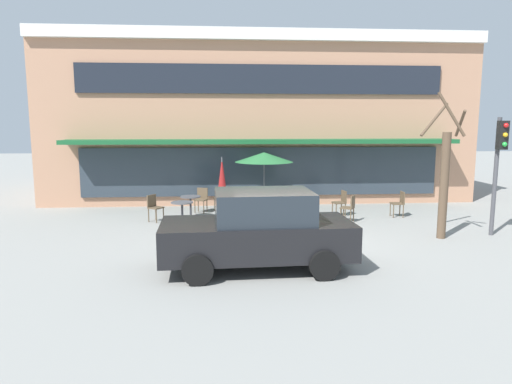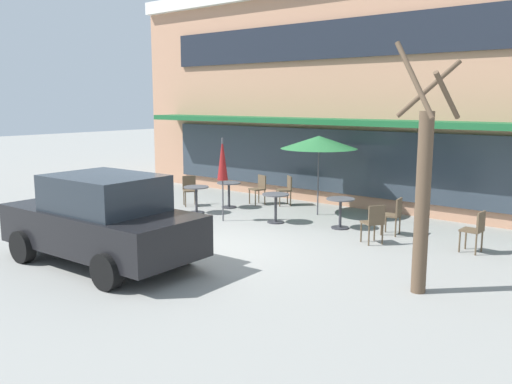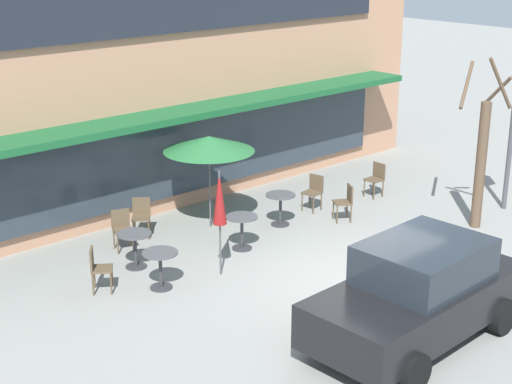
% 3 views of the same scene
% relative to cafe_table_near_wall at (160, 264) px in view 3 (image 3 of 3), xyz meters
% --- Properties ---
extents(ground_plane, '(80.00, 80.00, 0.00)m').
position_rel_cafe_table_near_wall_xyz_m(ground_plane, '(2.86, -2.49, -0.52)').
color(ground_plane, gray).
extents(building_facade, '(17.55, 9.10, 6.82)m').
position_rel_cafe_table_near_wall_xyz_m(building_facade, '(2.86, 7.47, 2.89)').
color(building_facade, tan).
rests_on(building_facade, ground).
extents(cafe_table_near_wall, '(0.70, 0.70, 0.76)m').
position_rel_cafe_table_near_wall_xyz_m(cafe_table_near_wall, '(0.00, 0.00, 0.00)').
color(cafe_table_near_wall, '#333338').
rests_on(cafe_table_near_wall, ground).
extents(cafe_table_streetside, '(0.70, 0.70, 0.76)m').
position_rel_cafe_table_near_wall_xyz_m(cafe_table_streetside, '(4.11, 0.96, 0.00)').
color(cafe_table_streetside, '#333338').
rests_on(cafe_table_streetside, ground).
extents(cafe_table_by_tree, '(0.70, 0.70, 0.76)m').
position_rel_cafe_table_near_wall_xyz_m(cafe_table_by_tree, '(0.19, 1.16, 0.00)').
color(cafe_table_by_tree, '#333338').
rests_on(cafe_table_by_tree, ground).
extents(cafe_table_mid_patio, '(0.70, 0.70, 0.76)m').
position_rel_cafe_table_near_wall_xyz_m(cafe_table_mid_patio, '(2.47, 0.45, 0.00)').
color(cafe_table_mid_patio, '#333338').
rests_on(cafe_table_mid_patio, ground).
extents(patio_umbrella_green_folded, '(2.10, 2.10, 2.20)m').
position_rel_cafe_table_near_wall_xyz_m(patio_umbrella_green_folded, '(2.79, 1.96, 1.51)').
color(patio_umbrella_green_folded, '#4C4C51').
rests_on(patio_umbrella_green_folded, ground).
extents(patio_umbrella_cream_folded, '(0.28, 0.28, 2.20)m').
position_rel_cafe_table_near_wall_xyz_m(patio_umbrella_cream_folded, '(1.28, -0.27, 1.11)').
color(patio_umbrella_cream_folded, '#4C4C51').
rests_on(patio_umbrella_cream_folded, ground).
extents(cafe_chair_0, '(0.42, 0.42, 0.89)m').
position_rel_cafe_table_near_wall_xyz_m(cafe_chair_0, '(7.41, 0.82, 0.01)').
color(cafe_chair_0, brown).
rests_on(cafe_chair_0, ground).
extents(cafe_chair_1, '(0.46, 0.46, 0.89)m').
position_rel_cafe_table_near_wall_xyz_m(cafe_chair_1, '(5.44, 1.16, 0.01)').
color(cafe_chair_1, brown).
rests_on(cafe_chair_1, ground).
extents(cafe_chair_2, '(0.56, 0.56, 0.89)m').
position_rel_cafe_table_near_wall_xyz_m(cafe_chair_2, '(-0.98, 0.68, 0.01)').
color(cafe_chair_2, brown).
rests_on(cafe_chair_2, ground).
extents(cafe_chair_3, '(0.56, 0.56, 0.89)m').
position_rel_cafe_table_near_wall_xyz_m(cafe_chair_3, '(1.27, 2.55, 0.01)').
color(cafe_chair_3, brown).
rests_on(cafe_chair_3, ground).
extents(cafe_chair_4, '(0.55, 0.55, 0.89)m').
position_rel_cafe_table_near_wall_xyz_m(cafe_chair_4, '(5.45, 0.11, 0.01)').
color(cafe_chair_4, brown).
rests_on(cafe_chair_4, ground).
extents(cafe_chair_5, '(0.50, 0.50, 0.89)m').
position_rel_cafe_table_near_wall_xyz_m(cafe_chair_5, '(0.52, 2.18, 0.01)').
color(cafe_chair_5, brown).
rests_on(cafe_chair_5, ground).
extents(parked_sedan, '(4.27, 2.14, 1.76)m').
position_rel_cafe_table_near_wall_xyz_m(parked_sedan, '(2.07, -4.55, 0.36)').
color(parked_sedan, black).
rests_on(parked_sedan, ground).
extents(street_tree, '(1.09, 1.15, 4.06)m').
position_rel_cafe_table_near_wall_xyz_m(street_tree, '(7.46, -2.19, 1.20)').
color(street_tree, brown).
rests_on(street_tree, ground).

